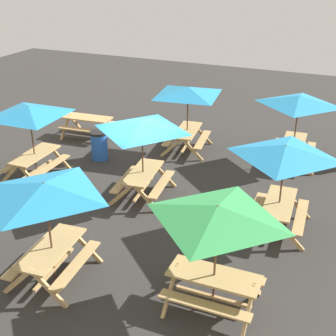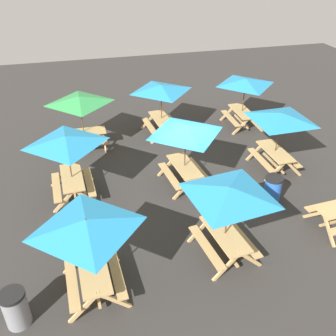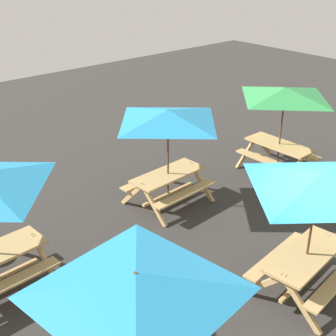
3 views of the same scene
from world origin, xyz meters
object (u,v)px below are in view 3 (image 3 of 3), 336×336
Objects in this scene: picnic_table_8 at (317,191)px; picnic_table_0 at (168,123)px; picnic_table_5 at (136,295)px; picnic_table_1 at (284,99)px.

picnic_table_0 is at bearing -100.05° from picnic_table_8.
picnic_table_0 and picnic_table_5 have the same top height.
picnic_table_1 is 0.83× the size of picnic_table_5.
picnic_table_1 is at bearing -144.18° from picnic_table_8.
picnic_table_1 is (-3.38, 0.60, 0.00)m from picnic_table_0.
picnic_table_0 is 1.00× the size of picnic_table_8.
picnic_table_1 is 1.00× the size of picnic_table_8.
picnic_table_8 is at bearing 83.32° from picnic_table_0.
picnic_table_5 and picnic_table_8 have the same top height.
picnic_table_5 is (3.90, 3.97, 0.00)m from picnic_table_0.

